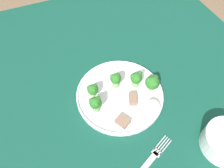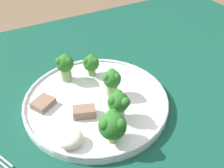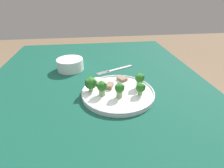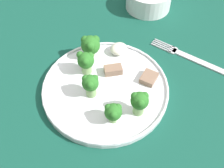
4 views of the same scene
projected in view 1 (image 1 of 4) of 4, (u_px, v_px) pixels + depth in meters
name	position (u px, v px, depth m)	size (l,w,h in m)	color
ground_plane	(131.00, 168.00, 1.32)	(8.00, 8.00, 0.00)	#7F664C
table	(145.00, 116.00, 0.78)	(1.35, 0.97, 0.77)	#114738
dinner_plate	(120.00, 94.00, 0.70)	(0.28, 0.28, 0.02)	white
fork	(146.00, 165.00, 0.58)	(0.10, 0.19, 0.00)	silver
broccoli_floret_near_rim_left	(93.00, 90.00, 0.67)	(0.04, 0.03, 0.05)	#7FA866
broccoli_floret_center_left	(153.00, 82.00, 0.68)	(0.05, 0.05, 0.06)	#7FA866
broccoli_floret_back_left	(136.00, 79.00, 0.69)	(0.04, 0.04, 0.06)	#7FA866
broccoli_floret_front_left	(116.00, 79.00, 0.69)	(0.04, 0.04, 0.06)	#7FA866
broccoli_floret_center_back	(96.00, 103.00, 0.64)	(0.04, 0.04, 0.06)	#7FA866
meat_slice_front_slice	(123.00, 121.00, 0.64)	(0.05, 0.05, 0.01)	#846651
meat_slice_middle_slice	(133.00, 99.00, 0.68)	(0.05, 0.04, 0.02)	#846651
sauce_dollop	(153.00, 105.00, 0.66)	(0.04, 0.04, 0.02)	silver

